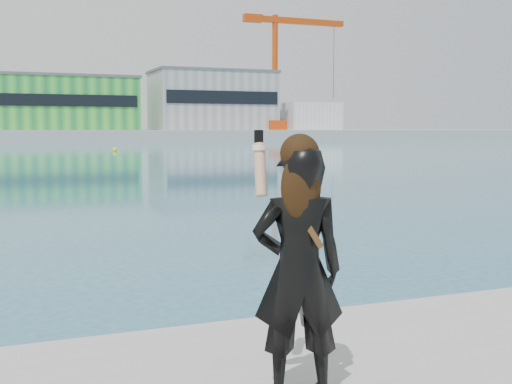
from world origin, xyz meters
The scene contains 8 objects.
far_quay centered at (0.00, 130.00, 1.00)m, with size 320.00×40.00×2.00m, color #9E9E99.
warehouse_green centered at (8.00, 127.98, 7.26)m, with size 30.60×16.36×10.50m.
warehouse_grey_right centered at (40.00, 127.98, 8.26)m, with size 25.50×15.35×12.50m.
ancillary_shed centered at (62.00, 126.00, 5.00)m, with size 12.00×10.00×6.00m, color silver.
dock_crane centered at (53.20, 122.00, 15.07)m, with size 23.00×4.00×24.00m.
flagpole_right centered at (22.09, 121.00, 6.54)m, with size 1.28×0.16×8.00m.
buoy_near centered at (8.76, 63.89, 0.00)m, with size 0.50×0.50×0.50m, color #F3F50C.
woman centered at (-0.57, -0.59, 1.62)m, with size 0.64×0.50×1.63m.
Camera 1 is at (-2.23, -4.07, 2.44)m, focal length 45.00 mm.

